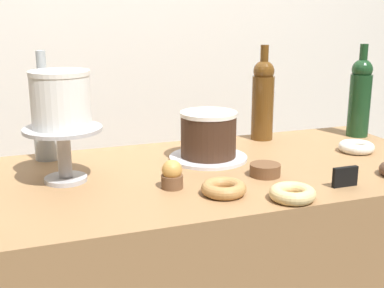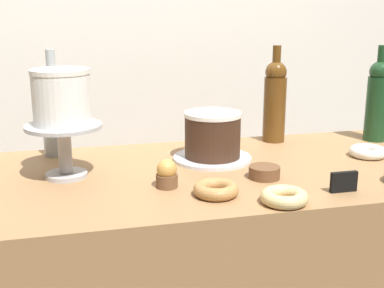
% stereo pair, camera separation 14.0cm
% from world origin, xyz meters
% --- Properties ---
extents(back_wall, '(6.00, 0.05, 2.60)m').
position_xyz_m(back_wall, '(0.00, 0.91, 1.30)').
color(back_wall, silver).
rests_on(back_wall, ground_plane).
extents(cake_stand_pedestal, '(0.20, 0.20, 0.15)m').
position_xyz_m(cake_stand_pedestal, '(-0.34, 0.04, 1.01)').
color(cake_stand_pedestal, '#B2B2B7').
rests_on(cake_stand_pedestal, display_counter).
extents(white_layer_cake, '(0.15, 0.15, 0.15)m').
position_xyz_m(white_layer_cake, '(-0.34, 0.04, 1.13)').
color(white_layer_cake, white).
rests_on(white_layer_cake, cake_stand_pedestal).
extents(silver_serving_platter, '(0.24, 0.24, 0.01)m').
position_xyz_m(silver_serving_platter, '(0.09, 0.10, 0.91)').
color(silver_serving_platter, silver).
rests_on(silver_serving_platter, display_counter).
extents(chocolate_round_cake, '(0.17, 0.17, 0.14)m').
position_xyz_m(chocolate_round_cake, '(0.09, 0.10, 0.99)').
color(chocolate_round_cake, '#3D2619').
rests_on(chocolate_round_cake, silver_serving_platter).
extents(wine_bottle_amber, '(0.08, 0.08, 0.33)m').
position_xyz_m(wine_bottle_amber, '(0.36, 0.27, 1.05)').
color(wine_bottle_amber, '#5B3814').
rests_on(wine_bottle_amber, display_counter).
extents(wine_bottle_clear, '(0.08, 0.08, 0.33)m').
position_xyz_m(wine_bottle_clear, '(-0.37, 0.27, 1.05)').
color(wine_bottle_clear, '#B2BCC1').
rests_on(wine_bottle_clear, display_counter).
extents(wine_bottle_green, '(0.08, 0.08, 0.33)m').
position_xyz_m(wine_bottle_green, '(0.70, 0.19, 1.05)').
color(wine_bottle_green, '#193D1E').
rests_on(wine_bottle_green, display_counter).
extents(cupcake_caramel, '(0.06, 0.06, 0.07)m').
position_xyz_m(cupcake_caramel, '(-0.09, -0.11, 0.94)').
color(cupcake_caramel, brown).
rests_on(cupcake_caramel, display_counter).
extents(donut_sugar, '(0.11, 0.11, 0.03)m').
position_xyz_m(donut_sugar, '(0.56, 0.01, 0.92)').
color(donut_sugar, silver).
rests_on(donut_sugar, display_counter).
extents(donut_maple, '(0.11, 0.11, 0.03)m').
position_xyz_m(donut_maple, '(0.01, -0.20, 0.92)').
color(donut_maple, '#B27F47').
rests_on(donut_maple, display_counter).
extents(donut_glazed, '(0.11, 0.11, 0.03)m').
position_xyz_m(donut_glazed, '(0.15, -0.29, 0.92)').
color(donut_glazed, '#E0C17F').
rests_on(donut_glazed, display_counter).
extents(cookie_stack, '(0.08, 0.08, 0.03)m').
position_xyz_m(cookie_stack, '(0.18, -0.10, 0.92)').
color(cookie_stack, brown).
rests_on(cookie_stack, display_counter).
extents(price_sign_chalkboard, '(0.07, 0.01, 0.05)m').
position_xyz_m(price_sign_chalkboard, '(0.33, -0.25, 0.93)').
color(price_sign_chalkboard, black).
rests_on(price_sign_chalkboard, display_counter).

